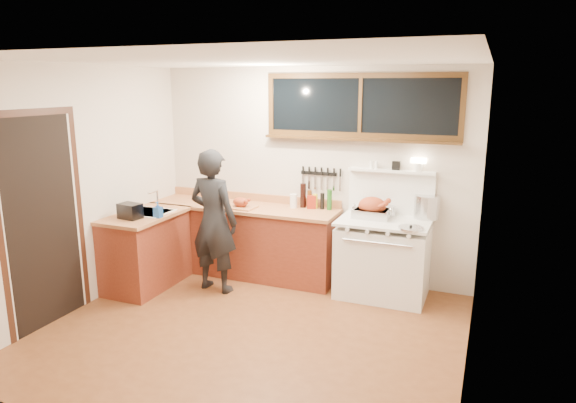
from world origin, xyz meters
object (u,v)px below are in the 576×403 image
at_px(vintage_stove, 383,256).
at_px(cutting_board, 241,204).
at_px(roast_turkey, 372,209).
at_px(man, 214,221).

distance_m(vintage_stove, cutting_board, 1.83).
bearing_deg(roast_turkey, man, -159.91).
height_order(cutting_board, roast_turkey, roast_turkey).
bearing_deg(vintage_stove, cutting_board, -176.60).
bearing_deg(cutting_board, roast_turkey, 5.37).
relative_size(man, roast_turkey, 3.78).
relative_size(cutting_board, roast_turkey, 0.85).
relative_size(vintage_stove, cutting_board, 4.17).
height_order(vintage_stove, cutting_board, vintage_stove).
xyz_separation_m(man, cutting_board, (0.11, 0.48, 0.11)).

